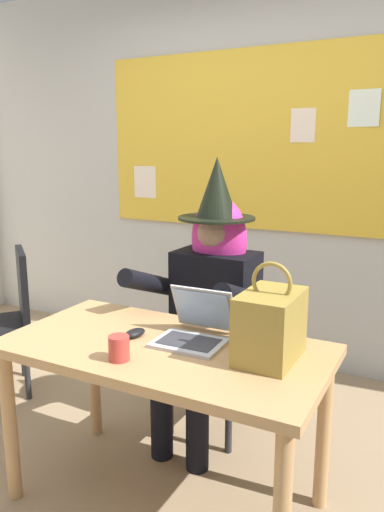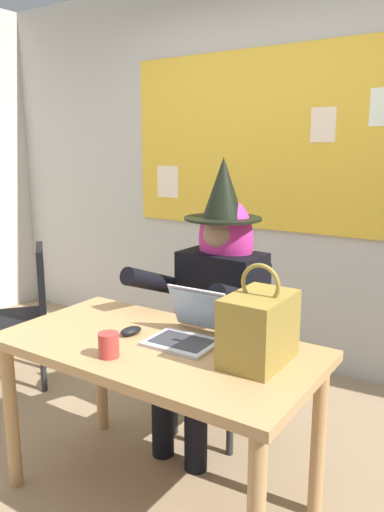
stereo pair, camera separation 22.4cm
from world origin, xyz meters
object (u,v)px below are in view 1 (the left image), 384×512
Objects in this scene: desk_main at (164,367)px; chair_spare_by_window at (6,314)px; person_costumed at (210,288)px; coffee_mug at (119,348)px; computer_mouse at (135,333)px; chair_at_desk at (220,334)px; laptop at (195,329)px; handbag at (270,325)px.

desk_main is 1.46m from chair_spare_by_window.
person_costumed is (-0.07, 0.58, 0.18)m from desk_main.
person_costumed reaches higher than coffee_mug.
chair_spare_by_window is at bearing 173.40° from computer_mouse.
chair_at_desk reaches higher than computer_mouse.
chair_spare_by_window is at bearing 165.92° from laptop.
chair_at_desk is at bearing 95.87° from desk_main.
computer_mouse is 0.24m from coffee_mug.
chair_at_desk is 9.60× the size of coffee_mug.
handbag reaches higher than laptop.
coffee_mug is at bearing -108.72° from desk_main.
chair_spare_by_window is (-1.24, 0.40, -0.24)m from computer_mouse.
coffee_mug is at bearing -150.67° from handbag.
handbag is at bearing 118.62° from chair_spare_by_window.
chair_at_desk is 0.73m from computer_mouse.
chair_at_desk is 1.35m from chair_spare_by_window.
computer_mouse is 0.28× the size of handbag.
desk_main is 4.33× the size of laptop.
person_costumed is 14.06× the size of computer_mouse.
chair_at_desk is 0.62× the size of person_costumed.
desk_main is 0.72m from chair_at_desk.
handbag is (0.50, -0.51, 0.05)m from person_costumed.
chair_at_desk reaches higher than coffee_mug.
handbag reaches higher than computer_mouse.
coffee_mug reaches higher than desk_main.
chair_spare_by_window is at bearing -77.38° from chair_at_desk.
desk_main is at bearing -170.52° from handbag.
laptop is at bearing 49.50° from desk_main.
person_costumed is 0.58m from computer_mouse.
laptop reaches higher than chair_at_desk.
coffee_mug reaches higher than computer_mouse.
desk_main is 1.48× the size of chair_spare_by_window.
coffee_mug is (0.00, -0.91, 0.26)m from chair_at_desk.
laptop is at bearing 15.43° from chair_at_desk.
chair_at_desk is 0.31m from person_costumed.
laptop is (0.09, 0.10, 0.14)m from desk_main.
coffee_mug is at bearing -58.43° from computer_mouse.
coffee_mug is (0.00, -0.79, -0.03)m from person_costumed.
chair_spare_by_window is at bearing -81.57° from person_costumed.
person_costumed reaches higher than handbag.
chair_spare_by_window reaches higher than computer_mouse.
chair_at_desk is at bearing 128.03° from handbag.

